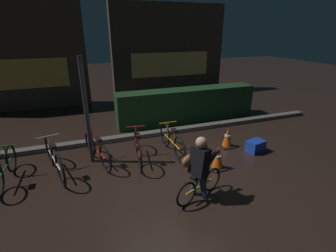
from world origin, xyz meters
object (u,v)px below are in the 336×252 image
Objects in this scene: street_post at (86,113)px; traffic_cone_near at (218,158)px; parked_bike_center_left at (97,150)px; cyclist at (199,168)px; parked_bike_center_right at (138,147)px; parked_bike_leftmost at (5,168)px; parked_bike_right_mid at (172,141)px; traffic_cone_far at (227,138)px; blue_crate at (256,146)px; parked_bike_left_mid at (54,159)px.

street_post reaches higher than traffic_cone_near.
cyclist is at bearing -156.71° from parked_bike_center_left.
street_post is 1.46× the size of parked_bike_center_right.
parked_bike_right_mid is (3.64, 0.05, 0.01)m from parked_bike_leftmost.
traffic_cone_far is (2.42, -0.08, -0.09)m from parked_bike_center_right.
street_post reaches higher than blue_crate.
traffic_cone_far reaches higher than blue_crate.
parked_bike_left_mid is (0.93, -0.01, 0.04)m from parked_bike_leftmost.
parked_bike_left_mid is at bearing 85.19° from parked_bike_center_left.
parked_bike_center_right is 0.89m from parked_bike_right_mid.
parked_bike_right_mid reaches higher than parked_bike_center_left.
street_post is at bearing -76.95° from parked_bike_leftmost.
parked_bike_leftmost is at bearing 131.15° from cyclist.
parked_bike_center_right reaches higher than parked_bike_center_left.
parked_bike_right_mid is at bearing -77.89° from parked_bike_center_right.
traffic_cone_near is (1.60, -0.98, -0.09)m from parked_bike_center_right.
parked_bike_left_mid is at bearing -158.20° from street_post.
traffic_cone_far is at bearing -88.06° from parked_bike_leftmost.
cyclist is at bearing -150.42° from parked_bike_center_right.
parked_bike_leftmost is (-1.71, -0.30, -0.90)m from street_post.
parked_bike_right_mid is 1.31× the size of cyclist.
parked_bike_right_mid is 2.17m from blue_crate.
parked_bike_left_mid is 3.10m from cyclist.
street_post is 1.20m from parked_bike_left_mid.
traffic_cone_near is 1.25m from cyclist.
parked_bike_leftmost is 2.88× the size of traffic_cone_far.
cyclist is at bearing -140.47° from parked_bike_left_mid.
parked_bike_left_mid is 1.12× the size of parked_bike_center_left.
traffic_cone_far is 2.45m from cyclist.
blue_crate is (4.77, -0.59, -0.21)m from parked_bike_left_mid.
parked_bike_left_mid is at bearing 89.85° from parked_bike_right_mid.
blue_crate is (3.87, -0.77, -0.18)m from parked_bike_center_left.
traffic_cone_near is at bearing 20.16° from cyclist.
parked_bike_center_left reaches higher than traffic_cone_near.
traffic_cone_near is at bearing -121.33° from parked_bike_left_mid.
street_post is 1.57× the size of parked_bike_leftmost.
street_post reaches higher than traffic_cone_far.
cyclist is at bearing -135.41° from traffic_cone_far.
parked_bike_right_mid is at bearing -7.47° from street_post.
parked_bike_leftmost reaches higher than blue_crate.
traffic_cone_near is 1.01× the size of traffic_cone_far.
cyclist reaches higher than traffic_cone_near.
street_post reaches higher than parked_bike_right_mid.
street_post is 1.50× the size of parked_bike_right_mid.
parked_bike_center_right is at bearing -105.38° from parked_bike_left_mid.
parked_bike_leftmost is 2.85× the size of traffic_cone_near.
parked_bike_leftmost is at bearing 89.46° from parked_bike_right_mid.
parked_bike_right_mid is (1.94, -0.25, -0.88)m from street_post.
cyclist reaches higher than parked_bike_left_mid.
parked_bike_left_mid is 3.56m from traffic_cone_near.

